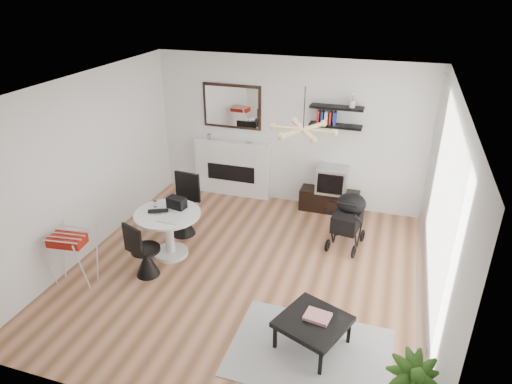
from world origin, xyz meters
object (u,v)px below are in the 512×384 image
(fireplace, at_px, (232,162))
(coffee_table, at_px, (313,323))
(dining_table, at_px, (169,227))
(drying_rack, at_px, (73,257))
(crt_tv, at_px, (332,179))
(stroller, at_px, (348,222))
(tv_console, at_px, (329,201))

(fireplace, height_order, coffee_table, fireplace)
(dining_table, xyz_separation_m, coffee_table, (2.47, -1.24, -0.14))
(fireplace, distance_m, drying_rack, 3.56)
(crt_tv, height_order, drying_rack, crt_tv)
(stroller, distance_m, coffee_table, 2.38)
(coffee_table, bearing_deg, crt_tv, 95.98)
(stroller, relative_size, coffee_table, 1.00)
(tv_console, distance_m, crt_tv, 0.43)
(crt_tv, xyz_separation_m, dining_table, (-2.11, -2.21, -0.15))
(fireplace, relative_size, dining_table, 2.17)
(crt_tv, xyz_separation_m, stroller, (0.44, -1.06, -0.23))
(fireplace, bearing_deg, stroller, -26.35)
(tv_console, relative_size, drying_rack, 1.30)
(crt_tv, xyz_separation_m, drying_rack, (-3.03, -3.26, -0.20))
(fireplace, distance_m, dining_table, 2.34)
(fireplace, xyz_separation_m, coffee_table, (2.31, -3.57, -0.35))
(tv_console, height_order, stroller, stroller)
(drying_rack, relative_size, stroller, 0.87)
(coffee_table, bearing_deg, drying_rack, 176.98)
(fireplace, relative_size, tv_console, 2.04)
(dining_table, bearing_deg, coffee_table, -26.55)
(fireplace, bearing_deg, coffee_table, -57.02)
(crt_tv, bearing_deg, coffee_table, -84.02)
(crt_tv, distance_m, dining_table, 3.06)
(tv_console, height_order, drying_rack, drying_rack)
(fireplace, relative_size, stroller, 2.30)
(dining_table, relative_size, coffee_table, 1.06)
(fireplace, xyz_separation_m, dining_table, (-0.16, -2.33, -0.21))
(fireplace, xyz_separation_m, drying_rack, (-1.08, -3.39, -0.26))
(tv_console, xyz_separation_m, dining_table, (-2.09, -2.21, 0.28))
(drying_rack, bearing_deg, crt_tv, 40.39)
(crt_tv, relative_size, coffee_table, 0.57)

